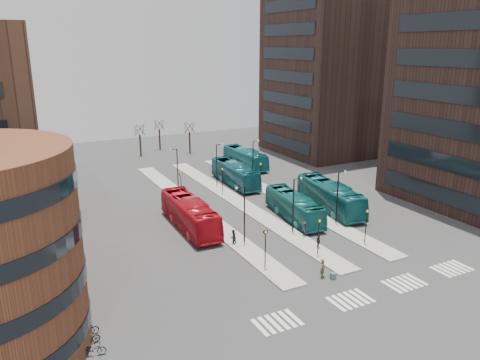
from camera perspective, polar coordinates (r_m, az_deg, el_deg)
name	(u,v)px	position (r m, az deg, el deg)	size (l,w,h in m)	color
ground	(396,321)	(38.49, 18.48, -16.01)	(160.00, 160.00, 0.00)	#2D2D30
island_left	(196,209)	(59.29, -5.41, -3.51)	(2.50, 45.00, 0.15)	gray
island_mid	(238,202)	(61.62, -0.23, -2.66)	(2.50, 45.00, 0.15)	gray
island_right	(277,195)	(64.43, 4.53, -1.86)	(2.50, 45.00, 0.15)	gray
suitcase	(333,276)	(43.00, 11.27, -11.40)	(0.47, 0.37, 0.58)	navy
red_bus	(190,214)	(52.86, -6.16, -4.10)	(2.92, 12.50, 3.48)	#B20D19
teal_bus_a	(294,206)	(55.79, 6.59, -3.22)	(2.59, 11.08, 3.09)	#125E5C
teal_bus_b	(235,174)	(69.00, -0.61, 0.77)	(2.76, 11.80, 3.29)	#135460
teal_bus_c	(330,196)	(59.52, 10.91, -1.94)	(2.96, 12.65, 3.52)	#12565A
teal_bus_d	(245,158)	(79.05, 0.63, 2.72)	(2.65, 11.32, 3.15)	#166771
traveller	(323,268)	(42.85, 10.07, -10.56)	(0.64, 0.42, 1.75)	#4C452D
commuter_a	(233,237)	(48.63, -0.86, -7.01)	(0.80, 0.62, 1.65)	black
commuter_b	(319,242)	(48.45, 9.55, -7.42)	(0.89, 0.37, 1.53)	black
commuter_c	(305,229)	(51.15, 7.90, -5.91)	(1.13, 0.65, 1.75)	black
bicycle_near	(92,349)	(34.52, -17.54, -19.07)	(0.62, 1.78, 0.93)	gray
bicycle_mid	(89,339)	(35.59, -17.93, -17.94)	(0.44, 1.55, 0.93)	gray
bicycle_far	(86,330)	(36.59, -18.28, -16.93)	(0.63, 1.79, 0.94)	gray
crosswalk_stripes	(376,292)	(41.97, 16.26, -12.93)	(22.35, 2.40, 0.01)	silver
tower_far	(332,72)	(91.61, 11.11, 12.77)	(20.12, 20.00, 30.00)	black
sign_poles	(262,200)	(54.87, 2.72, -2.51)	(12.45, 22.12, 3.65)	black
lamp_posts	(250,179)	(59.16, 1.20, 0.09)	(14.04, 20.24, 6.12)	black
bare_trees	(163,139)	(90.53, -9.34, 4.98)	(10.97, 8.14, 5.90)	black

